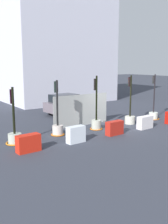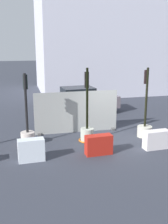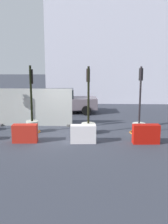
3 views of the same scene
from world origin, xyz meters
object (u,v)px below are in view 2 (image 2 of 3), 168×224
at_px(traffic_light_1, 28,132).
at_px(construction_barrier_2, 99,145).
at_px(construction_barrier_1, 31,150).
at_px(construction_barrier_3, 156,140).
at_px(traffic_light_2, 87,128).
at_px(traffic_light_3, 145,125).
at_px(car_grey_saloon, 84,100).

xyz_separation_m(traffic_light_1, construction_barrier_2, (2.71, -1.82, -0.18)).
xyz_separation_m(construction_barrier_1, construction_barrier_2, (2.66, 0.01, -0.03)).
bearing_deg(construction_barrier_3, construction_barrier_1, -179.57).
distance_m(traffic_light_1, traffic_light_2, 2.66).
bearing_deg(traffic_light_1, construction_barrier_1, -88.33).
xyz_separation_m(traffic_light_2, construction_barrier_3, (2.61, -1.62, -0.20)).
xyz_separation_m(traffic_light_1, traffic_light_3, (5.46, -0.26, -0.01)).
bearing_deg(car_grey_saloon, traffic_light_3, -72.33).
relative_size(traffic_light_2, car_grey_saloon, 0.81).
bearing_deg(construction_barrier_1, traffic_light_3, 16.25).
relative_size(traffic_light_1, car_grey_saloon, 0.77).
bearing_deg(traffic_light_2, construction_barrier_3, -31.87).
distance_m(traffic_light_1, car_grey_saloon, 6.26).
distance_m(construction_barrier_1, car_grey_saloon, 7.78).
relative_size(traffic_light_3, construction_barrier_1, 3.26).
relative_size(traffic_light_2, construction_barrier_2, 3.02).
bearing_deg(construction_barrier_1, car_grey_saloon, 61.25).
distance_m(construction_barrier_1, construction_barrier_2, 2.66).
xyz_separation_m(construction_barrier_3, car_grey_saloon, (-1.47, 6.77, 0.43)).
bearing_deg(construction_barrier_2, traffic_light_2, 92.11).
bearing_deg(traffic_light_3, car_grey_saloon, 107.67).
bearing_deg(traffic_light_1, traffic_light_3, -2.68).
distance_m(traffic_light_2, traffic_light_3, 2.81).
bearing_deg(construction_barrier_1, construction_barrier_2, 0.27).
bearing_deg(construction_barrier_2, car_grey_saloon, 80.98).
height_order(traffic_light_1, car_grey_saloon, traffic_light_1).
xyz_separation_m(construction_barrier_2, car_grey_saloon, (1.08, 6.80, 0.42)).
bearing_deg(traffic_light_2, car_grey_saloon, 77.52).
height_order(traffic_light_2, construction_barrier_2, traffic_light_2).
bearing_deg(traffic_light_1, traffic_light_2, -3.61).
bearing_deg(construction_barrier_3, traffic_light_2, 148.13).
bearing_deg(traffic_light_1, construction_barrier_2, -33.85).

